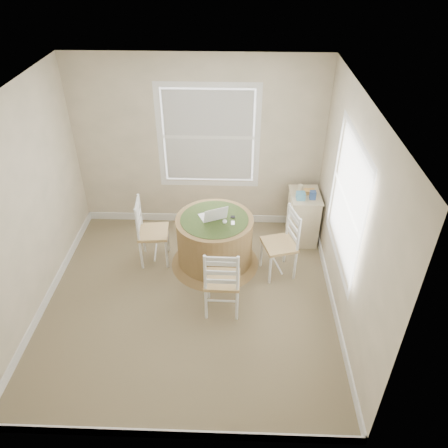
{
  "coord_description": "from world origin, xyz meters",
  "views": [
    {
      "loc": [
        0.57,
        -3.97,
        3.97
      ],
      "look_at": [
        0.42,
        0.45,
        0.88
      ],
      "focal_mm": 35.0,
      "sensor_mm": 36.0,
      "label": 1
    }
  ],
  "objects_px": {
    "round_table": "(215,239)",
    "chair_near": "(222,279)",
    "laptop": "(213,216)",
    "chair_right": "(279,244)",
    "corner_chest": "(303,217)",
    "chair_left": "(153,232)"
  },
  "relations": [
    {
      "from": "round_table",
      "to": "chair_right",
      "type": "distance_m",
      "value": 0.88
    },
    {
      "from": "round_table",
      "to": "chair_near",
      "type": "distance_m",
      "value": 0.89
    },
    {
      "from": "chair_left",
      "to": "laptop",
      "type": "bearing_deg",
      "value": -96.67
    },
    {
      "from": "laptop",
      "to": "corner_chest",
      "type": "relative_size",
      "value": 0.54
    },
    {
      "from": "chair_right",
      "to": "laptop",
      "type": "xyz_separation_m",
      "value": [
        -0.87,
        0.2,
        0.3
      ]
    },
    {
      "from": "chair_left",
      "to": "corner_chest",
      "type": "relative_size",
      "value": 1.24
    },
    {
      "from": "round_table",
      "to": "corner_chest",
      "type": "bearing_deg",
      "value": 26.47
    },
    {
      "from": "round_table",
      "to": "chair_near",
      "type": "height_order",
      "value": "chair_near"
    },
    {
      "from": "laptop",
      "to": "corner_chest",
      "type": "bearing_deg",
      "value": -179.91
    },
    {
      "from": "chair_near",
      "to": "corner_chest",
      "type": "xyz_separation_m",
      "value": [
        1.13,
        1.5,
        -0.09
      ]
    },
    {
      "from": "round_table",
      "to": "chair_near",
      "type": "relative_size",
      "value": 1.28
    },
    {
      "from": "round_table",
      "to": "chair_left",
      "type": "bearing_deg",
      "value": 176.86
    },
    {
      "from": "chair_near",
      "to": "chair_right",
      "type": "height_order",
      "value": "same"
    },
    {
      "from": "chair_near",
      "to": "round_table",
      "type": "bearing_deg",
      "value": -80.38
    },
    {
      "from": "chair_left",
      "to": "laptop",
      "type": "height_order",
      "value": "laptop"
    },
    {
      "from": "corner_chest",
      "to": "chair_left",
      "type": "bearing_deg",
      "value": -166.17
    },
    {
      "from": "chair_left",
      "to": "chair_right",
      "type": "relative_size",
      "value": 1.0
    },
    {
      "from": "chair_near",
      "to": "chair_right",
      "type": "distance_m",
      "value": 1.01
    },
    {
      "from": "chair_left",
      "to": "chair_near",
      "type": "distance_m",
      "value": 1.34
    },
    {
      "from": "round_table",
      "to": "chair_left",
      "type": "xyz_separation_m",
      "value": [
        -0.84,
        0.05,
        0.07
      ]
    },
    {
      "from": "laptop",
      "to": "round_table",
      "type": "bearing_deg",
      "value": 96.68
    },
    {
      "from": "chair_left",
      "to": "chair_right",
      "type": "bearing_deg",
      "value": -102.79
    }
  ]
}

